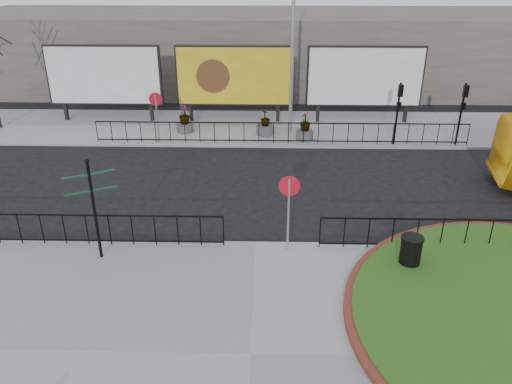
{
  "coord_description": "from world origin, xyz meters",
  "views": [
    {
      "loc": [
        0.34,
        -13.77,
        8.39
      ],
      "look_at": [
        -0.01,
        0.9,
        1.45
      ],
      "focal_mm": 35.0,
      "sensor_mm": 36.0,
      "label": 1
    }
  ],
  "objects_px": {
    "litter_bin": "(410,253)",
    "planter_b": "(265,126)",
    "planter_a": "(185,121)",
    "planter_c": "(305,128)",
    "billboard_mid": "(234,76)",
    "fingerpost_sign": "(93,200)",
    "lamp_post": "(293,39)"
  },
  "relations": [
    {
      "from": "litter_bin",
      "to": "planter_b",
      "type": "bearing_deg",
      "value": 109.47
    },
    {
      "from": "planter_a",
      "to": "planter_b",
      "type": "relative_size",
      "value": 1.09
    },
    {
      "from": "planter_c",
      "to": "billboard_mid",
      "type": "bearing_deg",
      "value": 141.6
    },
    {
      "from": "billboard_mid",
      "to": "planter_b",
      "type": "height_order",
      "value": "billboard_mid"
    },
    {
      "from": "planter_a",
      "to": "planter_c",
      "type": "distance_m",
      "value": 6.23
    },
    {
      "from": "billboard_mid",
      "to": "planter_a",
      "type": "relative_size",
      "value": 4.3
    },
    {
      "from": "fingerpost_sign",
      "to": "litter_bin",
      "type": "bearing_deg",
      "value": -26.85
    },
    {
      "from": "planter_c",
      "to": "planter_b",
      "type": "bearing_deg",
      "value": 161.93
    },
    {
      "from": "billboard_mid",
      "to": "litter_bin",
      "type": "distance_m",
      "value": 15.72
    },
    {
      "from": "planter_b",
      "to": "planter_c",
      "type": "xyz_separation_m",
      "value": [
        1.98,
        -0.65,
        0.09
      ]
    },
    {
      "from": "planter_a",
      "to": "billboard_mid",
      "type": "bearing_deg",
      "value": 38.77
    },
    {
      "from": "planter_b",
      "to": "planter_c",
      "type": "height_order",
      "value": "planter_c"
    },
    {
      "from": "lamp_post",
      "to": "planter_b",
      "type": "xyz_separation_m",
      "value": [
        -1.29,
        -0.31,
        -4.25
      ]
    },
    {
      "from": "lamp_post",
      "to": "planter_b",
      "type": "relative_size",
      "value": 6.99
    },
    {
      "from": "billboard_mid",
      "to": "planter_b",
      "type": "relative_size",
      "value": 4.7
    },
    {
      "from": "billboard_mid",
      "to": "planter_a",
      "type": "xyz_separation_m",
      "value": [
        -2.46,
        -1.97,
        -1.92
      ]
    },
    {
      "from": "billboard_mid",
      "to": "fingerpost_sign",
      "type": "distance_m",
      "value": 14.34
    },
    {
      "from": "lamp_post",
      "to": "planter_a",
      "type": "distance_m",
      "value": 6.86
    },
    {
      "from": "lamp_post",
      "to": "billboard_mid",
      "type": "bearing_deg",
      "value": 146.75
    },
    {
      "from": "planter_a",
      "to": "litter_bin",
      "type": "bearing_deg",
      "value": -55.77
    },
    {
      "from": "lamp_post",
      "to": "planter_b",
      "type": "bearing_deg",
      "value": -166.29
    },
    {
      "from": "billboard_mid",
      "to": "planter_c",
      "type": "bearing_deg",
      "value": -38.4
    },
    {
      "from": "lamp_post",
      "to": "planter_b",
      "type": "height_order",
      "value": "lamp_post"
    },
    {
      "from": "fingerpost_sign",
      "to": "litter_bin",
      "type": "height_order",
      "value": "fingerpost_sign"
    },
    {
      "from": "fingerpost_sign",
      "to": "planter_b",
      "type": "relative_size",
      "value": 2.42
    },
    {
      "from": "planter_a",
      "to": "planter_c",
      "type": "xyz_separation_m",
      "value": [
        6.16,
        -0.96,
        -0.02
      ]
    },
    {
      "from": "planter_c",
      "to": "fingerpost_sign",
      "type": "bearing_deg",
      "value": -121.93
    },
    {
      "from": "litter_bin",
      "to": "planter_b",
      "type": "height_order",
      "value": "planter_b"
    },
    {
      "from": "billboard_mid",
      "to": "fingerpost_sign",
      "type": "xyz_separation_m",
      "value": [
        -3.18,
        -13.97,
        -0.55
      ]
    },
    {
      "from": "billboard_mid",
      "to": "fingerpost_sign",
      "type": "height_order",
      "value": "billboard_mid"
    },
    {
      "from": "fingerpost_sign",
      "to": "billboard_mid",
      "type": "bearing_deg",
      "value": 53.0
    },
    {
      "from": "fingerpost_sign",
      "to": "planter_c",
      "type": "height_order",
      "value": "fingerpost_sign"
    }
  ]
}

